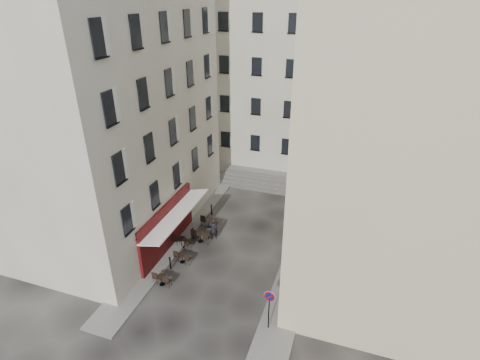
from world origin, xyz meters
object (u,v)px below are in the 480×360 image
at_px(bistro_table_a, 162,279).
at_px(pedestrian, 213,229).
at_px(bistro_table_b, 182,257).
at_px(no_parking_sign, 269,303).

height_order(bistro_table_a, pedestrian, pedestrian).
height_order(bistro_table_b, pedestrian, pedestrian).
bearing_deg(bistro_table_b, bistro_table_a, -95.67).
bearing_deg(pedestrian, bistro_table_a, 49.85).
height_order(no_parking_sign, pedestrian, no_parking_sign).
bearing_deg(bistro_table_a, pedestrian, 77.82).
height_order(no_parking_sign, bistro_table_a, no_parking_sign).
relative_size(no_parking_sign, bistro_table_a, 2.15).
bearing_deg(bistro_table_a, bistro_table_b, 84.33).
xyz_separation_m(no_parking_sign, bistro_table_a, (-7.08, 1.22, -1.42)).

